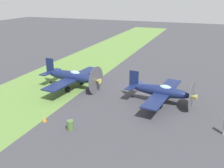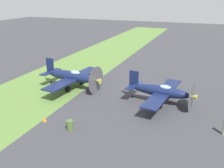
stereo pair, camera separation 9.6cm
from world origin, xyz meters
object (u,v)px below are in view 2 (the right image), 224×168
object	(u,v)px
airplane_wingman	(72,76)
runway_marker_cone	(44,119)
fuel_drum	(70,125)
airplane_lead	(161,91)

from	to	relation	value
airplane_wingman	runway_marker_cone	bearing A→B (deg)	18.41
fuel_drum	runway_marker_cone	size ratio (longest dim) A/B	2.05
airplane_lead	airplane_wingman	distance (m)	11.23
airplane_lead	fuel_drum	distance (m)	10.58
fuel_drum	runway_marker_cone	distance (m)	3.06
fuel_drum	runway_marker_cone	xyz separation A→B (m)	(-0.49, -3.01, -0.23)
airplane_wingman	fuel_drum	distance (m)	10.53
airplane_wingman	runway_marker_cone	world-z (taller)	airplane_wingman
airplane_wingman	runway_marker_cone	distance (m)	9.04
airplane_wingman	fuel_drum	world-z (taller)	airplane_wingman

